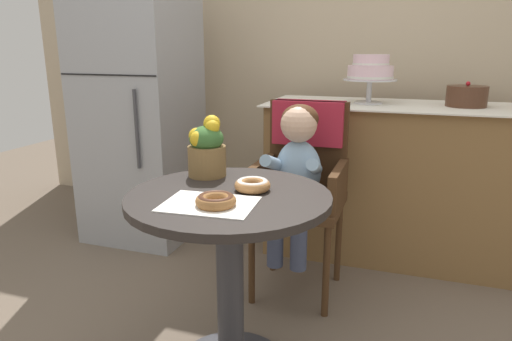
{
  "coord_description": "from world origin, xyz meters",
  "views": [
    {
      "loc": [
        0.58,
        -1.41,
        1.22
      ],
      "look_at": [
        0.05,
        0.15,
        0.77
      ],
      "focal_mm": 32.14,
      "sensor_mm": 36.0,
      "label": 1
    }
  ],
  "objects_px": {
    "cafe_table": "(230,250)",
    "tiered_cake_stand": "(370,71)",
    "seated_child": "(296,166)",
    "donut_front": "(252,185)",
    "refrigerator": "(139,106)",
    "wicker_chair": "(304,166)",
    "donut_mid": "(216,200)",
    "round_layer_cake": "(467,96)",
    "flower_vase": "(206,148)"
  },
  "relations": [
    {
      "from": "cafe_table",
      "to": "tiered_cake_stand",
      "type": "xyz_separation_m",
      "value": [
        0.34,
        1.3,
        0.58
      ]
    },
    {
      "from": "seated_child",
      "to": "donut_front",
      "type": "bearing_deg",
      "value": -92.95
    },
    {
      "from": "refrigerator",
      "to": "seated_child",
      "type": "bearing_deg",
      "value": -23.26
    },
    {
      "from": "wicker_chair",
      "to": "seated_child",
      "type": "distance_m",
      "value": 0.16
    },
    {
      "from": "donut_mid",
      "to": "tiered_cake_stand",
      "type": "xyz_separation_m",
      "value": [
        0.33,
        1.44,
        0.34
      ]
    },
    {
      "from": "donut_mid",
      "to": "tiered_cake_stand",
      "type": "distance_m",
      "value": 1.51
    },
    {
      "from": "donut_front",
      "to": "round_layer_cake",
      "type": "relative_size",
      "value": 0.61
    },
    {
      "from": "cafe_table",
      "to": "round_layer_cake",
      "type": "relative_size",
      "value": 3.4
    },
    {
      "from": "tiered_cake_stand",
      "to": "refrigerator",
      "type": "distance_m",
      "value": 1.43
    },
    {
      "from": "flower_vase",
      "to": "round_layer_cake",
      "type": "relative_size",
      "value": 1.13
    },
    {
      "from": "cafe_table",
      "to": "donut_front",
      "type": "distance_m",
      "value": 0.25
    },
    {
      "from": "wicker_chair",
      "to": "donut_mid",
      "type": "relative_size",
      "value": 7.23
    },
    {
      "from": "donut_mid",
      "to": "refrigerator",
      "type": "xyz_separation_m",
      "value": [
        -1.06,
        1.24,
        0.11
      ]
    },
    {
      "from": "flower_vase",
      "to": "wicker_chair",
      "type": "bearing_deg",
      "value": 65.29
    },
    {
      "from": "wicker_chair",
      "to": "seated_child",
      "type": "relative_size",
      "value": 1.31
    },
    {
      "from": "seated_child",
      "to": "refrigerator",
      "type": "xyz_separation_m",
      "value": [
        -1.14,
        0.49,
        0.17
      ]
    },
    {
      "from": "cafe_table",
      "to": "seated_child",
      "type": "distance_m",
      "value": 0.64
    },
    {
      "from": "cafe_table",
      "to": "round_layer_cake",
      "type": "distance_m",
      "value": 1.64
    },
    {
      "from": "donut_mid",
      "to": "tiered_cake_stand",
      "type": "bearing_deg",
      "value": 76.96
    },
    {
      "from": "donut_mid",
      "to": "tiered_cake_stand",
      "type": "relative_size",
      "value": 0.44
    },
    {
      "from": "wicker_chair",
      "to": "refrigerator",
      "type": "relative_size",
      "value": 0.56
    },
    {
      "from": "wicker_chair",
      "to": "donut_mid",
      "type": "height_order",
      "value": "wicker_chair"
    },
    {
      "from": "cafe_table",
      "to": "flower_vase",
      "type": "distance_m",
      "value": 0.41
    },
    {
      "from": "cafe_table",
      "to": "seated_child",
      "type": "height_order",
      "value": "seated_child"
    },
    {
      "from": "donut_mid",
      "to": "flower_vase",
      "type": "bearing_deg",
      "value": 118.97
    },
    {
      "from": "cafe_table",
      "to": "donut_mid",
      "type": "xyz_separation_m",
      "value": [
        0.01,
        -0.14,
        0.23
      ]
    },
    {
      "from": "donut_front",
      "to": "seated_child",
      "type": "bearing_deg",
      "value": 87.05
    },
    {
      "from": "wicker_chair",
      "to": "donut_front",
      "type": "relative_size",
      "value": 7.4
    },
    {
      "from": "flower_vase",
      "to": "donut_front",
      "type": "bearing_deg",
      "value": -28.42
    },
    {
      "from": "wicker_chair",
      "to": "donut_front",
      "type": "distance_m",
      "value": 0.71
    },
    {
      "from": "donut_front",
      "to": "donut_mid",
      "type": "distance_m",
      "value": 0.21
    },
    {
      "from": "wicker_chair",
      "to": "refrigerator",
      "type": "distance_m",
      "value": 1.21
    },
    {
      "from": "seated_child",
      "to": "donut_mid",
      "type": "relative_size",
      "value": 5.51
    },
    {
      "from": "tiered_cake_stand",
      "to": "round_layer_cake",
      "type": "relative_size",
      "value": 1.41
    },
    {
      "from": "donut_front",
      "to": "round_layer_cake",
      "type": "height_order",
      "value": "round_layer_cake"
    },
    {
      "from": "tiered_cake_stand",
      "to": "round_layer_cake",
      "type": "height_order",
      "value": "tiered_cake_stand"
    },
    {
      "from": "donut_mid",
      "to": "wicker_chair",
      "type": "bearing_deg",
      "value": 84.69
    },
    {
      "from": "tiered_cake_stand",
      "to": "round_layer_cake",
      "type": "distance_m",
      "value": 0.53
    },
    {
      "from": "wicker_chair",
      "to": "flower_vase",
      "type": "height_order",
      "value": "flower_vase"
    },
    {
      "from": "donut_front",
      "to": "refrigerator",
      "type": "height_order",
      "value": "refrigerator"
    },
    {
      "from": "wicker_chair",
      "to": "refrigerator",
      "type": "xyz_separation_m",
      "value": [
        -1.14,
        0.34,
        0.21
      ]
    },
    {
      "from": "wicker_chair",
      "to": "seated_child",
      "type": "xyz_separation_m",
      "value": [
        0.0,
        -0.16,
        0.04
      ]
    },
    {
      "from": "round_layer_cake",
      "to": "refrigerator",
      "type": "relative_size",
      "value": 0.12
    },
    {
      "from": "seated_child",
      "to": "cafe_table",
      "type": "bearing_deg",
      "value": -98.83
    },
    {
      "from": "cafe_table",
      "to": "tiered_cake_stand",
      "type": "height_order",
      "value": "tiered_cake_stand"
    },
    {
      "from": "donut_mid",
      "to": "donut_front",
      "type": "bearing_deg",
      "value": 74.38
    },
    {
      "from": "donut_front",
      "to": "flower_vase",
      "type": "bearing_deg",
      "value": 151.58
    },
    {
      "from": "cafe_table",
      "to": "seated_child",
      "type": "relative_size",
      "value": 0.99
    },
    {
      "from": "wicker_chair",
      "to": "tiered_cake_stand",
      "type": "height_order",
      "value": "tiered_cake_stand"
    },
    {
      "from": "seated_child",
      "to": "donut_front",
      "type": "relative_size",
      "value": 5.64
    }
  ]
}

